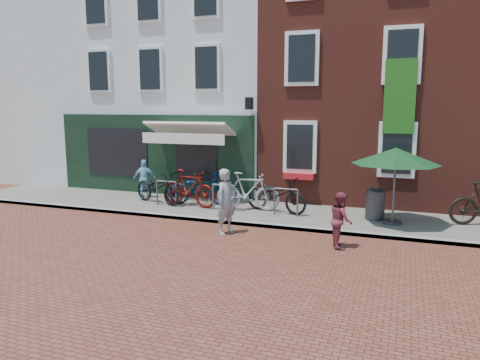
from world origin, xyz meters
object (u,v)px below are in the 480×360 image
(boy, at_px, (341,220))
(bicycle_0, at_px, (158,187))
(litter_bin, at_px, (375,202))
(bicycle_2, at_px, (199,188))
(parasol, at_px, (396,153))
(bicycle_3, at_px, (248,191))
(woman, at_px, (226,201))
(bicycle_1, at_px, (189,188))
(bicycle_4, at_px, (276,195))
(cafe_person, at_px, (145,179))

(boy, xyz_separation_m, bicycle_0, (-6.37, 2.45, -0.03))
(litter_bin, relative_size, bicycle_2, 0.48)
(litter_bin, height_order, parasol, parasol)
(parasol, bearing_deg, bicycle_3, 177.46)
(bicycle_0, relative_size, bicycle_3, 1.03)
(bicycle_3, bearing_deg, woman, 175.54)
(bicycle_1, relative_size, bicycle_3, 1.00)
(boy, xyz_separation_m, bicycle_2, (-4.98, 2.75, -0.03))
(parasol, relative_size, bicycle_4, 1.15)
(bicycle_0, bearing_deg, litter_bin, -69.63)
(bicycle_1, bearing_deg, bicycle_3, -77.52)
(cafe_person, distance_m, bicycle_3, 4.14)
(bicycle_2, bearing_deg, bicycle_0, 87.13)
(litter_bin, relative_size, cafe_person, 0.73)
(bicycle_2, xyz_separation_m, bicycle_4, (2.68, -0.20, 0.00))
(woman, height_order, bicycle_1, woman)
(litter_bin, height_order, cafe_person, cafe_person)
(litter_bin, distance_m, bicycle_2, 5.60)
(bicycle_0, xyz_separation_m, bicycle_1, (1.21, -0.10, 0.06))
(parasol, relative_size, bicycle_0, 1.15)
(cafe_person, relative_size, bicycle_1, 0.68)
(litter_bin, xyz_separation_m, bicycle_3, (-3.81, -0.15, 0.09))
(bicycle_4, bearing_deg, bicycle_0, 105.57)
(woman, xyz_separation_m, boy, (2.98, -0.15, -0.19))
(bicycle_1, bearing_deg, cafe_person, 77.90)
(boy, relative_size, bicycle_3, 0.67)
(woman, xyz_separation_m, bicycle_2, (-2.00, 2.60, -0.22))
(cafe_person, xyz_separation_m, bicycle_3, (4.09, -0.64, -0.08))
(litter_bin, bearing_deg, cafe_person, 176.43)
(woman, bearing_deg, bicycle_0, 76.77)
(bicycle_0, bearing_deg, bicycle_3, -70.42)
(bicycle_1, xyz_separation_m, bicycle_2, (0.17, 0.40, -0.06))
(parasol, xyz_separation_m, bicycle_0, (-7.47, 0.14, -1.43))
(bicycle_1, bearing_deg, woman, -127.14)
(bicycle_2, relative_size, bicycle_3, 1.03)
(litter_bin, xyz_separation_m, boy, (-0.61, -2.65, 0.06))
(bicycle_1, bearing_deg, parasol, -82.18)
(bicycle_4, bearing_deg, bicycle_1, 108.18)
(litter_bin, height_order, woman, woman)
(litter_bin, bearing_deg, bicycle_0, -178.38)
(parasol, xyz_separation_m, bicycle_3, (-4.30, 0.19, -1.37))
(boy, bearing_deg, cafe_person, 49.94)
(bicycle_2, bearing_deg, cafe_person, 65.28)
(cafe_person, relative_size, bicycle_4, 0.66)
(litter_bin, height_order, bicycle_4, bicycle_4)
(litter_bin, height_order, boy, boy)
(bicycle_0, height_order, bicycle_3, bicycle_3)
(parasol, height_order, bicycle_1, parasol)
(woman, relative_size, cafe_person, 1.27)
(cafe_person, bearing_deg, bicycle_1, 141.94)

